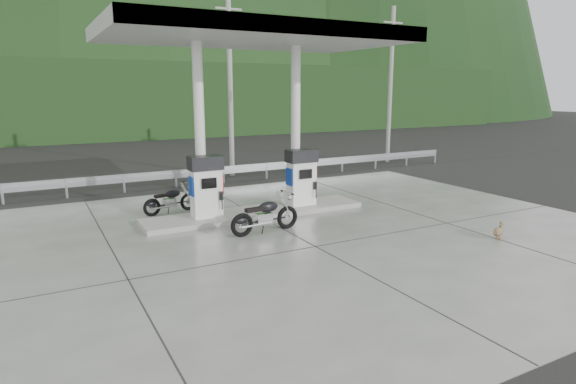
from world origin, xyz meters
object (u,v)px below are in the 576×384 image
motorcycle_right (265,216)px  duck (498,232)px  motorcycle_left (170,201)px  gas_pump_right (301,177)px  gas_pump_left (206,187)px

motorcycle_right → duck: size_ratio=3.63×
motorcycle_left → duck: motorcycle_left is taller
motorcycle_right → duck: bearing=-38.9°
gas_pump_right → duck: 6.05m
gas_pump_left → motorcycle_right: size_ratio=0.93×
motorcycle_right → duck: 6.12m
motorcycle_left → motorcycle_right: bearing=-73.3°
gas_pump_left → motorcycle_right: 2.16m
motorcycle_left → gas_pump_right: bearing=-31.9°
gas_pump_right → motorcycle_right: size_ratio=0.93×
gas_pump_right → gas_pump_left: bearing=180.0°
motorcycle_right → duck: (5.06, -3.43, -0.27)m
duck → motorcycle_right: bearing=124.8°
motorcycle_left → motorcycle_right: size_ratio=0.87×
gas_pump_left → duck: size_ratio=3.38×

